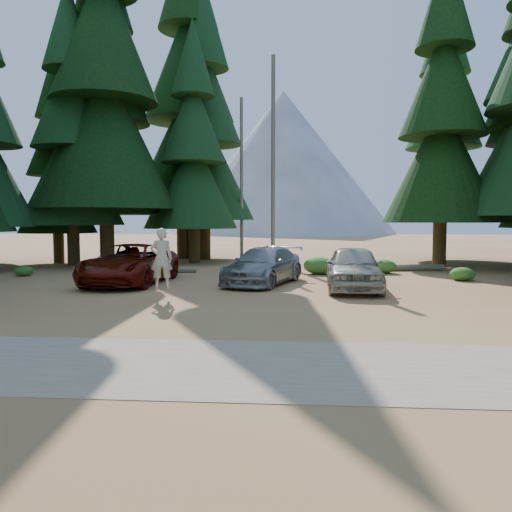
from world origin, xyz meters
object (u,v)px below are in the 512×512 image
object	(u,v)px
red_pickup	(130,264)
log_left	(157,271)
log_right	(397,268)
silver_minivan_right	(354,268)
frisbee_player	(161,258)
log_mid	(268,272)
silver_minivan_center	(264,266)

from	to	relation	value
red_pickup	log_left	distance (m)	4.02
log_right	silver_minivan_right	bearing A→B (deg)	-124.84
red_pickup	frisbee_player	distance (m)	4.53
log_left	log_mid	bearing A→B (deg)	-19.58
silver_minivan_center	silver_minivan_right	world-z (taller)	silver_minivan_right
silver_minivan_center	frisbee_player	distance (m)	5.19
silver_minivan_center	log_left	bearing A→B (deg)	164.26
log_right	frisbee_player	bearing A→B (deg)	-145.28
silver_minivan_right	log_mid	bearing A→B (deg)	127.68
silver_minivan_right	log_left	distance (m)	9.99
red_pickup	frisbee_player	xyz separation A→B (m)	(2.31, -3.86, 0.53)
red_pickup	silver_minivan_center	xyz separation A→B (m)	(5.27, 0.37, -0.07)
frisbee_player	log_left	world-z (taller)	frisbee_player
silver_minivan_center	frisbee_player	xyz separation A→B (m)	(-2.96, -4.23, 0.60)
log_right	log_left	bearing A→B (deg)	177.75
silver_minivan_right	log_right	world-z (taller)	silver_minivan_right
frisbee_player	silver_minivan_right	bearing A→B (deg)	-168.52
log_mid	log_right	size ratio (longest dim) A/B	0.62
red_pickup	silver_minivan_right	size ratio (longest dim) A/B	1.20
log_left	log_mid	distance (m)	5.27
red_pickup	log_mid	size ratio (longest dim) A/B	1.86
red_pickup	log_right	distance (m)	13.01
silver_minivan_right	log_right	distance (m)	7.64
red_pickup	silver_minivan_center	bearing A→B (deg)	6.88
log_left	red_pickup	bearing A→B (deg)	-106.99
silver_minivan_right	log_mid	size ratio (longest dim) A/B	1.55
frisbee_player	log_left	size ratio (longest dim) A/B	0.51
silver_minivan_right	log_left	world-z (taller)	silver_minivan_right
red_pickup	silver_minivan_center	size ratio (longest dim) A/B	1.15
log_mid	log_right	xyz separation A→B (m)	(6.30, 2.20, 0.03)
log_right	silver_minivan_center	bearing A→B (deg)	-150.44
frisbee_player	log_right	size ratio (longest dim) A/B	0.38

